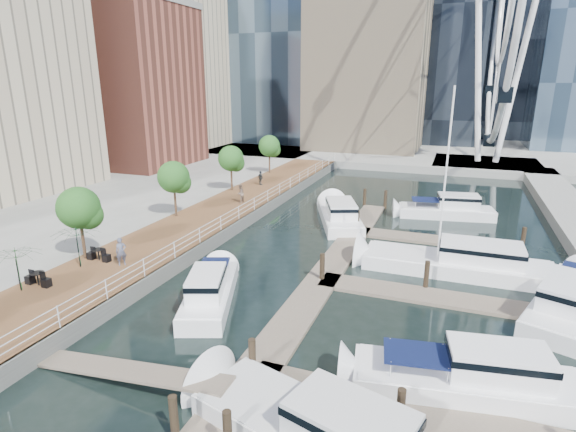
# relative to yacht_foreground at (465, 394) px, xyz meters

# --- Properties ---
(ground) EXTENTS (520.00, 520.00, 0.00)m
(ground) POSITION_rel_yacht_foreground_xyz_m (-11.15, -0.02, 0.00)
(ground) COLOR black
(ground) RESTS_ON ground
(boardwalk) EXTENTS (6.00, 60.00, 1.00)m
(boardwalk) POSITION_rel_yacht_foreground_xyz_m (-20.15, 14.98, 0.50)
(boardwalk) COLOR brown
(boardwalk) RESTS_ON ground
(seawall) EXTENTS (0.25, 60.00, 1.00)m
(seawall) POSITION_rel_yacht_foreground_xyz_m (-17.15, 14.98, 0.50)
(seawall) COLOR #595954
(seawall) RESTS_ON ground
(land_far) EXTENTS (200.00, 114.00, 1.00)m
(land_far) POSITION_rel_yacht_foreground_xyz_m (-11.15, 101.98, 0.50)
(land_far) COLOR gray
(land_far) RESTS_ON ground
(pier) EXTENTS (14.00, 12.00, 1.00)m
(pier) POSITION_rel_yacht_foreground_xyz_m (2.85, 51.98, 0.50)
(pier) COLOR gray
(pier) RESTS_ON ground
(railing) EXTENTS (0.10, 60.00, 1.05)m
(railing) POSITION_rel_yacht_foreground_xyz_m (-17.25, 14.98, 1.52)
(railing) COLOR white
(railing) RESTS_ON boardwalk
(floating_docks) EXTENTS (16.00, 34.00, 2.60)m
(floating_docks) POSITION_rel_yacht_foreground_xyz_m (-3.19, 9.96, 0.49)
(floating_docks) COLOR #6D6051
(floating_docks) RESTS_ON ground
(midrise_condos) EXTENTS (19.00, 67.00, 28.00)m
(midrise_condos) POSITION_rel_yacht_foreground_xyz_m (-44.72, 26.80, 13.42)
(midrise_condos) COLOR #BCAD8E
(midrise_condos) RESTS_ON ground
(street_trees) EXTENTS (2.60, 42.60, 4.60)m
(street_trees) POSITION_rel_yacht_foreground_xyz_m (-22.55, 13.98, 4.29)
(street_trees) COLOR #3F2B1C
(street_trees) RESTS_ON ground
(cafe_tables) EXTENTS (2.50, 13.70, 0.74)m
(cafe_tables) POSITION_rel_yacht_foreground_xyz_m (-21.55, -2.02, 1.37)
(cafe_tables) COLOR black
(cafe_tables) RESTS_ON ground
(yacht_foreground) EXTENTS (9.75, 4.03, 2.15)m
(yacht_foreground) POSITION_rel_yacht_foreground_xyz_m (0.00, 0.00, 0.00)
(yacht_foreground) COLOR white
(yacht_foreground) RESTS_ON ground
(pedestrian_near) EXTENTS (0.72, 0.75, 1.73)m
(pedestrian_near) POSITION_rel_yacht_foreground_xyz_m (-19.60, 3.91, 1.86)
(pedestrian_near) COLOR #4B4F64
(pedestrian_near) RESTS_ON boardwalk
(pedestrian_mid) EXTENTS (0.69, 0.87, 1.75)m
(pedestrian_mid) POSITION_rel_yacht_foreground_xyz_m (-19.46, 19.71, 1.88)
(pedestrian_mid) COLOR #7E6657
(pedestrian_mid) RESTS_ON boardwalk
(pedestrian_far) EXTENTS (0.96, 0.78, 1.52)m
(pedestrian_far) POSITION_rel_yacht_foreground_xyz_m (-20.78, 27.31, 1.76)
(pedestrian_far) COLOR #33393F
(pedestrian_far) RESTS_ON boardwalk
(moored_yachts) EXTENTS (23.81, 34.49, 11.50)m
(moored_yachts) POSITION_rel_yacht_foreground_xyz_m (-2.00, 11.65, 0.00)
(moored_yachts) COLOR white
(moored_yachts) RESTS_ON ground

